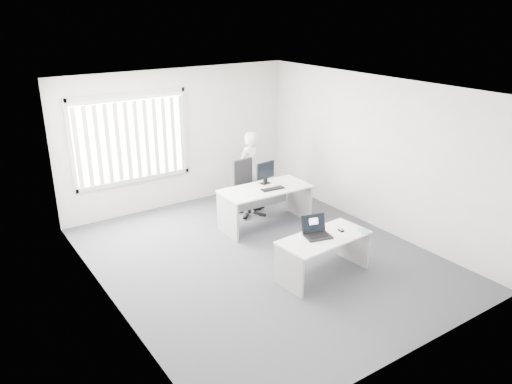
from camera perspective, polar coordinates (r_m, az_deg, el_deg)
ground at (r=8.38m, az=0.67°, el=-7.49°), size 6.00×6.00×0.00m
wall_back at (r=10.33m, az=-8.87°, el=6.08°), size 5.00×0.02×2.80m
wall_front at (r=5.81m, az=17.93°, el=-6.51°), size 5.00×0.02×2.80m
wall_left at (r=6.81m, az=-16.87°, el=-2.32°), size 0.02×6.00×2.80m
wall_right at (r=9.41m, az=13.36°, el=4.33°), size 0.02×6.00×2.80m
ceiling at (r=7.48m, az=0.76°, el=11.78°), size 5.00×6.00×0.02m
window at (r=9.89m, az=-14.06°, el=5.95°), size 2.32×0.06×1.76m
blinds at (r=9.84m, az=-13.92°, el=5.72°), size 2.20×0.10×1.50m
desk_near at (r=7.72m, az=7.71°, el=-6.31°), size 1.49×0.78×0.66m
desk_far at (r=9.33m, az=1.06°, el=-0.76°), size 1.69×0.82×0.76m
office_chair at (r=10.00m, az=-0.96°, el=-0.55°), size 0.67×0.67×1.08m
person at (r=10.29m, az=-0.78°, el=2.68°), size 0.66×0.53×1.56m
laptop at (r=7.55m, az=7.14°, el=-4.11°), size 0.46×0.43×0.30m
paper_sheet at (r=7.76m, az=10.02°, el=-4.79°), size 0.35×0.30×0.00m
mouse at (r=7.86m, az=9.68°, el=-4.28°), size 0.07×0.11×0.04m
booklet at (r=7.93m, az=12.18°, el=-4.36°), size 0.20×0.23×0.01m
keyboard at (r=9.18m, az=1.93°, el=0.37°), size 0.45×0.19×0.02m
monitor at (r=9.41m, az=1.08°, el=2.20°), size 0.44×0.18×0.43m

